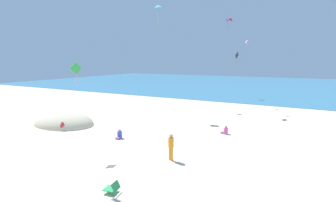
# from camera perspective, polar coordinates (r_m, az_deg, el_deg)

# --- Properties ---
(ground_plane) EXTENTS (120.00, 120.00, 0.00)m
(ground_plane) POSITION_cam_1_polar(r_m,az_deg,el_deg) (23.41, 3.66, -5.52)
(ground_plane) COLOR beige
(ocean_water) EXTENTS (120.00, 60.00, 0.05)m
(ocean_water) POSITION_cam_1_polar(r_m,az_deg,el_deg) (65.97, 19.88, 3.51)
(ocean_water) COLOR teal
(ocean_water) RESTS_ON ground_plane
(dune_mound) EXTENTS (6.29, 4.40, 2.53)m
(dune_mound) POSITION_cam_1_polar(r_m,az_deg,el_deg) (25.74, -22.59, -4.87)
(dune_mound) COLOR beige
(dune_mound) RESTS_ON ground_plane
(beach_chair_far_right) EXTENTS (0.73, 0.63, 0.54)m
(beach_chair_far_right) POSITION_cam_1_polar(r_m,az_deg,el_deg) (12.26, -12.50, -18.66)
(beach_chair_far_right) COLOR #2D9956
(beach_chair_far_right) RESTS_ON ground_plane
(person_0) EXTENTS (0.40, 0.63, 0.75)m
(person_0) POSITION_cam_1_polar(r_m,az_deg,el_deg) (19.83, -10.98, -7.57)
(person_0) COLOR blue
(person_0) RESTS_ON ground_plane
(person_1) EXTENTS (0.58, 0.36, 0.71)m
(person_1) POSITION_cam_1_polar(r_m,az_deg,el_deg) (21.14, 12.90, -6.63)
(person_1) COLOR #D8599E
(person_1) RESTS_ON ground_plane
(person_2) EXTENTS (0.44, 0.44, 1.64)m
(person_2) POSITION_cam_1_polar(r_m,az_deg,el_deg) (15.17, 0.66, -10.02)
(person_2) COLOR orange
(person_2) RESTS_ON ground_plane
(person_3) EXTENTS (0.59, 0.69, 0.77)m
(person_3) POSITION_cam_1_polar(r_m,az_deg,el_deg) (23.41, -22.76, -5.52)
(person_3) COLOR red
(person_3) RESTS_ON ground_plane
(kite_red) EXTENTS (0.69, 0.87, 1.51)m
(kite_red) POSITION_cam_1_polar(r_m,az_deg,el_deg) (30.33, 14.07, 17.60)
(kite_red) COLOR red
(kite_green) EXTENTS (0.27, 0.79, 1.50)m
(kite_green) POSITION_cam_1_polar(r_m,az_deg,el_deg) (16.85, -20.24, 6.86)
(kite_green) COLOR green
(kite_teal) EXTENTS (0.96, 0.82, 1.95)m
(kite_teal) POSITION_cam_1_polar(r_m,az_deg,el_deg) (27.86, -2.43, 20.75)
(kite_teal) COLOR #1EADAD
(kite_pink) EXTENTS (0.62, 0.55, 0.91)m
(kite_pink) POSITION_cam_1_polar(r_m,az_deg,el_deg) (31.42, 17.58, 12.82)
(kite_pink) COLOR pink
(kite_black) EXTENTS (0.72, 0.92, 1.91)m
(kite_black) POSITION_cam_1_polar(r_m,az_deg,el_deg) (41.44, 15.38, 9.98)
(kite_black) COLOR black
(kite_blue) EXTENTS (0.48, 0.38, 1.62)m
(kite_blue) POSITION_cam_1_polar(r_m,az_deg,el_deg) (36.47, 13.40, 17.40)
(kite_blue) COLOR blue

